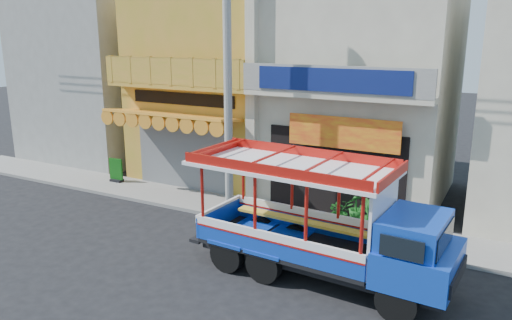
{
  "coord_description": "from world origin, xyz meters",
  "views": [
    {
      "loc": [
        7.09,
        -10.0,
        5.91
      ],
      "look_at": [
        0.42,
        2.5,
        2.3
      ],
      "focal_mm": 35.0,
      "sensor_mm": 36.0,
      "label": 1
    }
  ],
  "objects": [
    {
      "name": "shophouse_left",
      "position": [
        -4.0,
        7.96,
        4.11
      ],
      "size": [
        6.0,
        7.5,
        8.24
      ],
      "color": "#AD9426",
      "rests_on": "ground"
    },
    {
      "name": "songthaew_truck",
      "position": [
        3.61,
        0.63,
        1.46
      ],
      "size": [
        6.63,
        2.53,
        3.04
      ],
      "color": "black",
      "rests_on": "ground"
    },
    {
      "name": "party_pilaster",
      "position": [
        -1.0,
        4.85,
        4.0
      ],
      "size": [
        0.35,
        0.3,
        8.0
      ],
      "primitive_type": "cube",
      "color": "#B6AC95",
      "rests_on": "ground"
    },
    {
      "name": "filler_building_left",
      "position": [
        -11.0,
        8.0,
        3.8
      ],
      "size": [
        6.0,
        6.0,
        7.6
      ],
      "primitive_type": "cube",
      "color": "gray",
      "rests_on": "ground"
    },
    {
      "name": "green_sign",
      "position": [
        -6.91,
        4.32,
        0.52
      ],
      "size": [
        0.62,
        0.31,
        0.95
      ],
      "color": "black",
      "rests_on": "sidewalk"
    },
    {
      "name": "shophouse_right",
      "position": [
        2.0,
        7.96,
        4.11
      ],
      "size": [
        6.0,
        6.75,
        8.24
      ],
      "color": "#B6AC95",
      "rests_on": "ground"
    },
    {
      "name": "ground",
      "position": [
        0.0,
        0.0,
        0.0
      ],
      "size": [
        90.0,
        90.0,
        0.0
      ],
      "primitive_type": "plane",
      "color": "black",
      "rests_on": "ground"
    },
    {
      "name": "potted_plant_c",
      "position": [
        2.86,
        4.7,
        0.54
      ],
      "size": [
        0.65,
        0.65,
        0.85
      ],
      "primitive_type": "imported",
      "rotation": [
        0.0,
        0.0,
        4.14
      ],
      "color": "#195A1C",
      "rests_on": "sidewalk"
    },
    {
      "name": "potted_plant_a",
      "position": [
        2.53,
        4.13,
        0.54
      ],
      "size": [
        1.01,
        1.0,
        0.85
      ],
      "primitive_type": "imported",
      "rotation": [
        0.0,
        0.0,
        0.69
      ],
      "color": "#195A1C",
      "rests_on": "sidewalk"
    },
    {
      "name": "sidewalk",
      "position": [
        0.0,
        4.0,
        0.06
      ],
      "size": [
        30.0,
        2.0,
        0.12
      ],
      "primitive_type": "cube",
      "color": "slate",
      "rests_on": "ground"
    },
    {
      "name": "potted_plant_b",
      "position": [
        3.34,
        4.08,
        0.59
      ],
      "size": [
        0.66,
        0.65,
        0.93
      ],
      "primitive_type": "imported",
      "rotation": [
        0.0,
        0.0,
        2.42
      ],
      "color": "#195A1C",
      "rests_on": "sidewalk"
    },
    {
      "name": "utility_pole",
      "position": [
        -0.85,
        3.3,
        5.03
      ],
      "size": [
        28.0,
        0.26,
        9.0
      ],
      "color": "gray",
      "rests_on": "ground"
    }
  ]
}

